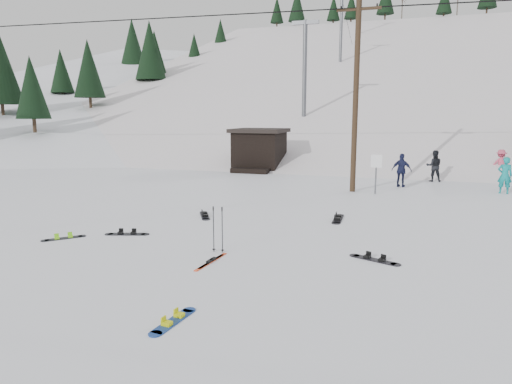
% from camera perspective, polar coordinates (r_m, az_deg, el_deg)
% --- Properties ---
extents(ground, '(200.00, 200.00, 0.00)m').
position_cam_1_polar(ground, '(9.98, -9.70, -12.17)').
color(ground, white).
rests_on(ground, ground).
extents(ski_slope, '(60.00, 85.24, 65.97)m').
position_cam_1_polar(ski_slope, '(65.21, 13.99, -4.51)').
color(ski_slope, white).
rests_on(ski_slope, ground).
extents(ridge_left, '(47.54, 95.03, 58.38)m').
position_cam_1_polar(ridge_left, '(70.73, -17.00, -2.71)').
color(ridge_left, white).
rests_on(ridge_left, ground).
extents(treeline_left, '(20.00, 64.00, 10.00)m').
position_cam_1_polar(treeline_left, '(61.71, -20.28, 5.68)').
color(treeline_left, black).
rests_on(treeline_left, ground).
extents(treeline_crest, '(50.00, 6.00, 10.00)m').
position_cam_1_polar(treeline_crest, '(94.31, 15.81, 7.10)').
color(treeline_crest, black).
rests_on(treeline_crest, ski_slope).
extents(utility_pole, '(2.00, 0.26, 9.00)m').
position_cam_1_polar(utility_pole, '(22.29, 12.38, 12.03)').
color(utility_pole, '#3A2819').
rests_on(utility_pole, ground).
extents(trail_sign, '(0.50, 0.09, 1.85)m').
position_cam_1_polar(trail_sign, '(21.89, 14.80, 3.04)').
color(trail_sign, '#595B60').
rests_on(trail_sign, ground).
extents(lift_hut, '(3.40, 4.10, 2.75)m').
position_cam_1_polar(lift_hut, '(30.66, 0.42, 5.35)').
color(lift_hut, black).
rests_on(lift_hut, ground).
extents(lift_tower_near, '(2.20, 0.36, 8.00)m').
position_cam_1_polar(lift_tower_near, '(39.28, 6.12, 15.74)').
color(lift_tower_near, '#595B60').
rests_on(lift_tower_near, ski_slope).
extents(lift_tower_mid, '(2.20, 0.36, 8.00)m').
position_cam_1_polar(lift_tower_mid, '(59.71, 10.61, 19.84)').
color(lift_tower_mid, '#595B60').
rests_on(lift_tower_mid, ski_slope).
extents(lift_tower_far, '(2.20, 0.36, 8.00)m').
position_cam_1_polar(lift_tower_far, '(80.44, 12.88, 21.80)').
color(lift_tower_far, '#595B60').
rests_on(lift_tower_far, ski_slope).
extents(hero_snowboard, '(0.36, 1.29, 0.09)m').
position_cam_1_polar(hero_snowboard, '(8.66, -10.31, -15.54)').
color(hero_snowboard, navy).
rests_on(hero_snowboard, ground).
extents(hero_skis, '(0.23, 1.55, 0.08)m').
position_cam_1_polar(hero_skis, '(11.72, -5.63, -8.60)').
color(hero_skis, red).
rests_on(hero_skis, ground).
extents(ski_poles, '(0.35, 0.09, 1.25)m').
position_cam_1_polar(ski_poles, '(12.36, -4.79, -4.62)').
color(ski_poles, black).
rests_on(ski_poles, ground).
extents(board_scatter_a, '(1.33, 0.60, 0.10)m').
position_cam_1_polar(board_scatter_a, '(14.78, -15.82, -5.04)').
color(board_scatter_a, black).
rests_on(board_scatter_a, ground).
extents(board_scatter_b, '(0.89, 1.36, 0.11)m').
position_cam_1_polar(board_scatter_b, '(16.87, -6.43, -2.91)').
color(board_scatter_b, black).
rests_on(board_scatter_b, ground).
extents(board_scatter_c, '(0.94, 1.01, 0.09)m').
position_cam_1_polar(board_scatter_c, '(14.94, -22.90, -5.30)').
color(board_scatter_c, black).
rests_on(board_scatter_c, ground).
extents(board_scatter_d, '(1.32, 0.69, 0.10)m').
position_cam_1_polar(board_scatter_d, '(12.18, 14.60, -8.15)').
color(board_scatter_d, black).
rests_on(board_scatter_d, ground).
extents(board_scatter_f, '(0.36, 1.62, 0.11)m').
position_cam_1_polar(board_scatter_f, '(16.49, 10.20, -3.29)').
color(board_scatter_f, black).
rests_on(board_scatter_f, ground).
extents(skier_teal, '(0.65, 0.44, 1.73)m').
position_cam_1_polar(skier_teal, '(24.35, 28.67, 1.84)').
color(skier_teal, '#0D8587').
rests_on(skier_teal, ground).
extents(skier_dark, '(0.90, 0.74, 1.73)m').
position_cam_1_polar(skier_dark, '(27.11, 21.37, 3.05)').
color(skier_dark, black).
rests_on(skier_dark, ground).
extents(skier_pink, '(1.16, 0.79, 1.66)m').
position_cam_1_polar(skier_pink, '(30.35, 28.26, 3.14)').
color(skier_pink, '#C74663').
rests_on(skier_pink, ground).
extents(skier_navy, '(1.08, 0.64, 1.72)m').
position_cam_1_polar(skier_navy, '(24.46, 17.74, 2.59)').
color(skier_navy, '#1A1E41').
rests_on(skier_navy, ground).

